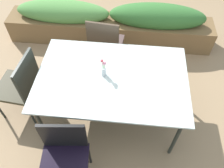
{
  "coord_description": "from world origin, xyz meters",
  "views": [
    {
      "loc": [
        0.2,
        -1.69,
        2.69
      ],
      "look_at": [
        0.03,
        -0.08,
        0.65
      ],
      "focal_mm": 36.83,
      "sensor_mm": 36.0,
      "label": 1
    }
  ],
  "objects_px": {
    "dining_table": "(112,80)",
    "chair_end_left": "(21,84)",
    "chair_near_left": "(64,157)",
    "chair_far_side": "(105,43)",
    "planter_box": "(110,23)",
    "flower_vase": "(104,68)"
  },
  "relations": [
    {
      "from": "dining_table",
      "to": "chair_end_left",
      "type": "distance_m",
      "value": 1.12
    },
    {
      "from": "dining_table",
      "to": "chair_near_left",
      "type": "distance_m",
      "value": 0.94
    },
    {
      "from": "chair_far_side",
      "to": "chair_end_left",
      "type": "bearing_deg",
      "value": -131.81
    },
    {
      "from": "chair_far_side",
      "to": "planter_box",
      "type": "xyz_separation_m",
      "value": [
        -0.0,
        0.7,
        -0.19
      ]
    },
    {
      "from": "chair_near_left",
      "to": "planter_box",
      "type": "xyz_separation_m",
      "value": [
        0.2,
        2.36,
        -0.18
      ]
    },
    {
      "from": "chair_far_side",
      "to": "planter_box",
      "type": "distance_m",
      "value": 0.73
    },
    {
      "from": "chair_far_side",
      "to": "flower_vase",
      "type": "height_order",
      "value": "flower_vase"
    },
    {
      "from": "dining_table",
      "to": "chair_far_side",
      "type": "relative_size",
      "value": 1.74
    },
    {
      "from": "dining_table",
      "to": "flower_vase",
      "type": "bearing_deg",
      "value": 165.65
    },
    {
      "from": "chair_end_left",
      "to": "chair_far_side",
      "type": "bearing_deg",
      "value": -42.62
    },
    {
      "from": "chair_near_left",
      "to": "planter_box",
      "type": "height_order",
      "value": "chair_near_left"
    },
    {
      "from": "flower_vase",
      "to": "dining_table",
      "type": "bearing_deg",
      "value": -14.35
    },
    {
      "from": "planter_box",
      "to": "chair_end_left",
      "type": "bearing_deg",
      "value": -120.94
    },
    {
      "from": "chair_end_left",
      "to": "flower_vase",
      "type": "height_order",
      "value": "flower_vase"
    },
    {
      "from": "dining_table",
      "to": "planter_box",
      "type": "relative_size",
      "value": 0.49
    },
    {
      "from": "chair_end_left",
      "to": "flower_vase",
      "type": "distance_m",
      "value": 1.08
    },
    {
      "from": "chair_far_side",
      "to": "chair_end_left",
      "type": "height_order",
      "value": "chair_far_side"
    },
    {
      "from": "chair_end_left",
      "to": "dining_table",
      "type": "bearing_deg",
      "value": -84.26
    },
    {
      "from": "chair_end_left",
      "to": "flower_vase",
      "type": "xyz_separation_m",
      "value": [
        1.01,
        0.03,
        0.36
      ]
    },
    {
      "from": "flower_vase",
      "to": "planter_box",
      "type": "xyz_separation_m",
      "value": [
        -0.09,
        1.5,
        -0.55
      ]
    },
    {
      "from": "chair_end_left",
      "to": "flower_vase",
      "type": "bearing_deg",
      "value": -82.9
    },
    {
      "from": "chair_end_left",
      "to": "planter_box",
      "type": "bearing_deg",
      "value": -25.62
    }
  ]
}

